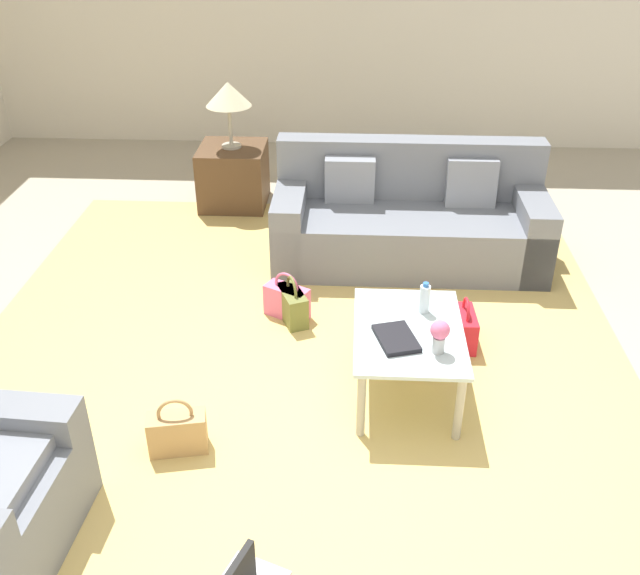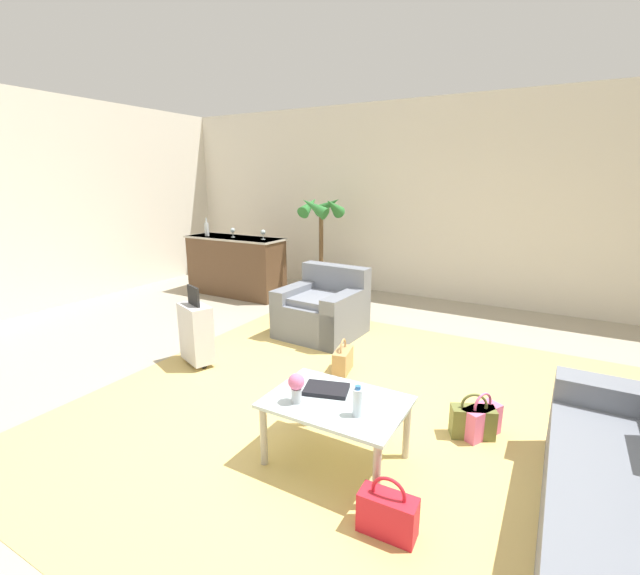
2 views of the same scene
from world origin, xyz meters
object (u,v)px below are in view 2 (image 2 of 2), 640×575
Objects in this scene: suitcase_silver at (196,332)px; handbag_olive at (473,421)px; coffee_table_book at (326,389)px; wine_glass_right_of_centre at (263,233)px; bar_console at (236,265)px; coffee_table at (336,409)px; flower_vase at (296,385)px; wine_glass_leftmost at (206,229)px; armchair at (324,311)px; potted_palm at (321,242)px; handbag_pink at (481,420)px; wine_bottle_clear at (207,229)px; handbag_tan at (343,360)px; handbag_red at (388,514)px; wine_glass_left_of_centre at (233,231)px; water_bottle at (358,402)px.

handbag_olive is at bearing 1.35° from suitcase_silver.
wine_glass_right_of_centre reaches higher than coffee_table_book.
coffee_table is at bearing -41.53° from bar_console.
bar_console reaches higher than flower_vase.
bar_console is (-3.28, 3.25, -0.08)m from flower_vase.
coffee_table_book is at bearing -37.08° from wine_glass_leftmost.
armchair is 2.03m from wine_glass_right_of_centre.
handbag_pink is at bearing -43.78° from potted_palm.
coffee_table_book is at bearing -41.78° from bar_console.
wine_glass_leftmost is 0.18× the size of suitcase_silver.
armchair is at bearing -16.91° from wine_bottle_clear.
wine_glass_right_of_centre is 0.43× the size of handbag_tan.
armchair is at bearing -30.11° from wine_glass_right_of_centre.
handbag_red is (-0.23, -1.18, 0.00)m from handbag_olive.
wine_glass_leftmost and wine_glass_right_of_centre have the same top height.
handbag_olive is 1.00× the size of handbag_red.
coffee_table is at bearing -134.99° from handbag_olive.
wine_glass_left_of_centre is (-3.38, 2.99, 0.60)m from coffee_table_book.
flower_vase is 4.93m from wine_bottle_clear.
coffee_table_book reaches higher than handbag_olive.
coffee_table_book is 4.20m from potted_palm.
water_bottle reaches higher than coffee_table.
armchair is at bearing 147.26° from handbag_pink.
wine_glass_left_of_centre reaches higher than suitcase_silver.
handbag_olive is at bearing -28.70° from bar_console.
bar_console is at bearing 121.55° from coffee_table_book.
coffee_table is 5.95× the size of wine_glass_right_of_centre.
wine_glass_leftmost is 0.58m from wine_glass_left_of_centre.
wine_glass_left_of_centre reaches higher than coffee_table.
bar_console is (-3.70, 3.20, -0.05)m from water_bottle.
wine_glass_leftmost is at bearing 143.02° from coffee_table.
wine_glass_right_of_centre reaches higher than handbag_olive.
flower_vase is at bearing -39.85° from wine_glass_leftmost.
handbag_tan is (3.50, -1.79, -0.95)m from wine_glass_leftmost.
wine_glass_right_of_centre is 0.51× the size of wine_bottle_clear.
potted_palm is (-2.96, 2.93, 0.78)m from handbag_olive.
armchair is at bearing 145.77° from handbag_olive.
wine_glass_leftmost is at bearing 161.96° from armchair.
flower_vase is (1.08, -2.32, 0.29)m from armchair.
handbag_red is at bearing -37.11° from wine_glass_leftmost.
wine_bottle_clear is 5.37m from handbag_pink.
armchair reaches higher than handbag_red.
wine_glass_left_of_centre is at bearing -175.97° from wine_glass_right_of_centre.
handbag_red is 1.00× the size of handbag_tan.
water_bottle is 4.89m from bar_console.
coffee_table is 1.43m from handbag_tan.
coffee_table is 2.57× the size of handbag_pink.
bar_console is (-3.50, 3.10, 0.11)m from coffee_table.
bar_console is 0.82m from wine_glass_leftmost.
wine_glass_right_of_centre is (0.58, 0.01, 0.58)m from bar_console.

